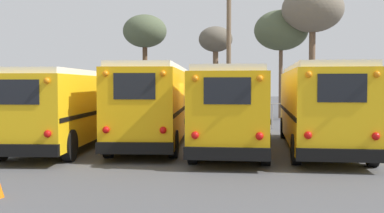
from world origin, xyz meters
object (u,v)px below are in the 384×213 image
school_bus_3 (319,104)px  bare_tree_0 (313,10)px  bare_tree_2 (145,32)px  school_bus_2 (233,106)px  school_bus_0 (71,105)px  utility_pole (229,43)px  school_bus_1 (155,102)px  bare_tree_3 (216,42)px  bare_tree_1 (281,31)px

school_bus_3 → bare_tree_0: size_ratio=1.11×
bare_tree_2 → bare_tree_0: bearing=-17.8°
school_bus_2 → bare_tree_0: bearing=70.6°
bare_tree_2 → school_bus_0: bearing=-88.8°
bare_tree_0 → bare_tree_2: bare_tree_0 is taller
school_bus_0 → utility_pole: utility_pole is taller
school_bus_1 → school_bus_2: 3.63m
school_bus_2 → bare_tree_3: (-1.22, 17.43, 3.92)m
school_bus_1 → bare_tree_3: 16.35m
bare_tree_0 → bare_tree_1: bare_tree_0 is taller
bare_tree_1 → bare_tree_2: bearing=168.5°
school_bus_2 → bare_tree_1: 18.22m
school_bus_0 → school_bus_1: 3.39m
school_bus_2 → school_bus_3: size_ratio=0.96×
bare_tree_0 → school_bus_0: bearing=-128.8°
school_bus_3 → bare_tree_2: bare_tree_2 is taller
school_bus_1 → utility_pole: size_ratio=1.14×
school_bus_0 → bare_tree_3: (5.23, 16.79, 3.94)m
school_bus_1 → school_bus_3: 6.60m
school_bus_3 → bare_tree_1: bearing=89.0°
school_bus_0 → school_bus_2: (6.45, -0.63, 0.02)m
bare_tree_3 → school_bus_1: bearing=-97.2°
school_bus_1 → utility_pole: utility_pole is taller
school_bus_0 → utility_pole: bearing=57.9°
school_bus_0 → bare_tree_2: size_ratio=1.36×
bare_tree_0 → school_bus_1: bearing=-122.2°
bare_tree_2 → bare_tree_3: bare_tree_2 is taller
school_bus_0 → bare_tree_1: size_ratio=1.37×
bare_tree_1 → bare_tree_2: (-10.35, 2.10, 0.20)m
bare_tree_0 → bare_tree_3: bearing=163.2°
school_bus_1 → bare_tree_1: 17.60m
bare_tree_0 → bare_tree_3: size_ratio=1.36×
school_bus_0 → utility_pole: (6.23, 9.95, 3.27)m
school_bus_2 → bare_tree_3: 17.90m
school_bus_1 → bare_tree_2: bearing=101.5°
bare_tree_0 → bare_tree_2: size_ratio=1.16×
bare_tree_1 → bare_tree_2: bare_tree_2 is taller
school_bus_2 → bare_tree_2: size_ratio=1.23×
utility_pole → bare_tree_2: (-6.61, 8.77, 1.63)m
school_bus_1 → bare_tree_1: size_ratio=1.38×
school_bus_0 → bare_tree_2: bearing=91.2°
utility_pole → bare_tree_1: 7.78m
school_bus_2 → bare_tree_2: (-6.83, 19.35, 4.88)m
school_bus_1 → school_bus_2: bearing=-27.2°
school_bus_1 → school_bus_2: size_ratio=1.11×
school_bus_0 → bare_tree_0: size_ratio=1.17×
school_bus_3 → bare_tree_3: bare_tree_3 is taller
school_bus_1 → bare_tree_2: 18.68m
bare_tree_0 → bare_tree_3: 7.22m
school_bus_2 → utility_pole: 11.07m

